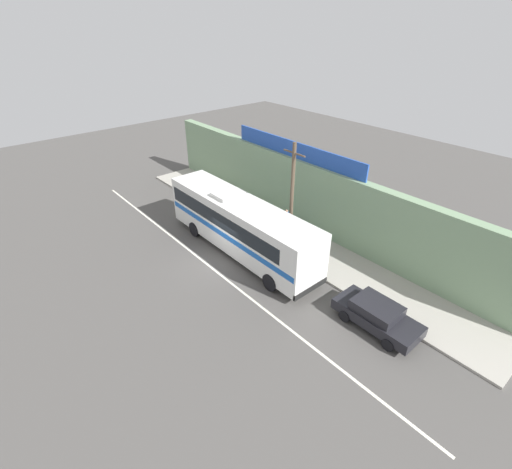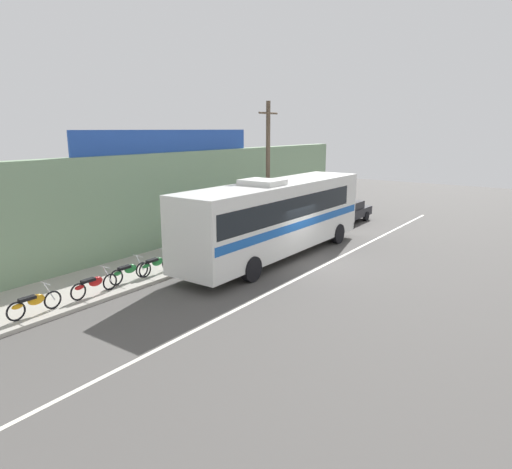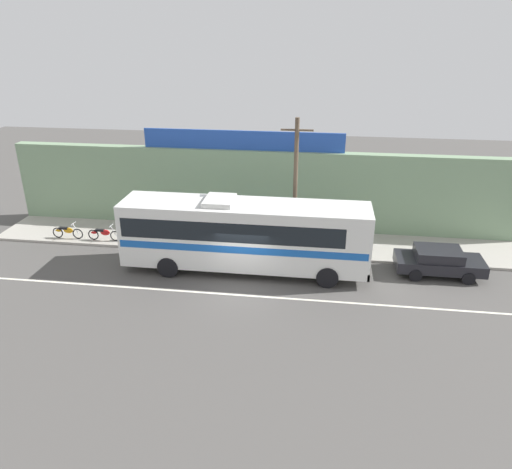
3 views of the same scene
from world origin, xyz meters
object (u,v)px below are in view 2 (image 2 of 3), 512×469
object	(u,v)px
motorcycle_black	(94,284)
motorcycle_purple	(34,302)
utility_pole	(268,170)
motorcycle_red	(156,264)
intercity_bus	(276,214)
motorcycle_orange	(129,271)
pedestrian_near_shop	(213,225)
parked_car	(346,211)

from	to	relation	value
motorcycle_black	motorcycle_purple	bearing A→B (deg)	179.82
utility_pole	motorcycle_red	bearing A→B (deg)	178.13
intercity_bus	motorcycle_black	distance (m)	8.80
utility_pole	motorcycle_black	size ratio (longest dim) A/B	3.72
utility_pole	motorcycle_black	world-z (taller)	utility_pole
intercity_bus	utility_pole	distance (m)	3.64
motorcycle_orange	motorcycle_purple	xyz separation A→B (m)	(-3.93, -0.21, 0.00)
utility_pole	pedestrian_near_shop	distance (m)	4.09
utility_pole	motorcycle_red	xyz separation A→B (m)	(-7.74, 0.25, -3.30)
motorcycle_purple	pedestrian_near_shop	distance (m)	10.85
pedestrian_near_shop	motorcycle_red	bearing A→B (deg)	-162.92
motorcycle_black	pedestrian_near_shop	world-z (taller)	pedestrian_near_shop
motorcycle_black	pedestrian_near_shop	bearing A→B (deg)	11.80
motorcycle_black	pedestrian_near_shop	size ratio (longest dim) A/B	1.22
utility_pole	parked_car	bearing A→B (deg)	-9.65
motorcycle_red	pedestrian_near_shop	bearing A→B (deg)	17.08
intercity_bus	motorcycle_orange	bearing A→B (deg)	159.71
motorcycle_red	motorcycle_purple	world-z (taller)	same
motorcycle_purple	intercity_bus	bearing A→B (deg)	-12.01
motorcycle_orange	pedestrian_near_shop	distance (m)	6.96
parked_car	motorcycle_orange	distance (m)	16.35
intercity_bus	motorcycle_purple	distance (m)	10.92
utility_pole	pedestrian_near_shop	bearing A→B (deg)	139.38
utility_pole	motorcycle_purple	bearing A→B (deg)	179.26
intercity_bus	pedestrian_near_shop	xyz separation A→B (m)	(0.12, 4.02, -1.01)
pedestrian_near_shop	motorcycle_black	bearing A→B (deg)	-168.20
motorcycle_purple	motorcycle_black	bearing A→B (deg)	-0.18
intercity_bus	pedestrian_near_shop	bearing A→B (deg)	88.27
pedestrian_near_shop	motorcycle_purple	bearing A→B (deg)	-170.62
motorcycle_orange	pedestrian_near_shop	world-z (taller)	pedestrian_near_shop
motorcycle_purple	pedestrian_near_shop	xyz separation A→B (m)	(10.70, 1.77, 0.49)
intercity_bus	motorcycle_orange	distance (m)	7.24
parked_car	motorcycle_black	world-z (taller)	parked_car
parked_car	pedestrian_near_shop	bearing A→B (deg)	161.56
motorcycle_red	motorcycle_orange	distance (m)	1.29
motorcycle_orange	pedestrian_near_shop	xyz separation A→B (m)	(6.77, 1.56, 0.49)
motorcycle_orange	utility_pole	bearing A→B (deg)	-2.38
parked_car	motorcycle_black	xyz separation A→B (m)	(-18.00, 1.39, -0.17)
motorcycle_purple	motorcycle_orange	bearing A→B (deg)	3.01
intercity_bus	parked_car	distance (m)	9.75
parked_car	pedestrian_near_shop	world-z (taller)	pedestrian_near_shop
motorcycle_black	motorcycle_purple	size ratio (longest dim) A/B	1.05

